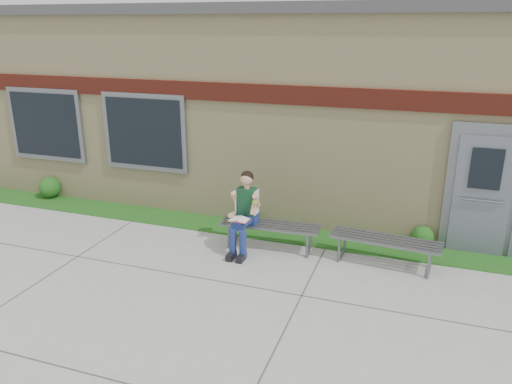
% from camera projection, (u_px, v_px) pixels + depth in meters
% --- Properties ---
extents(ground, '(80.00, 80.00, 0.00)m').
position_uv_depth(ground, '(227.00, 301.00, 7.27)').
color(ground, '#9E9E99').
rests_on(ground, ground).
extents(grass_strip, '(16.00, 0.80, 0.02)m').
position_uv_depth(grass_strip, '(278.00, 233.00, 9.59)').
color(grass_strip, '#174312').
rests_on(grass_strip, ground).
extents(school_building, '(16.20, 6.22, 4.20)m').
position_uv_depth(school_building, '(320.00, 99.00, 11.95)').
color(school_building, beige).
rests_on(school_building, ground).
extents(bench_left, '(1.80, 0.59, 0.46)m').
position_uv_depth(bench_left, '(270.00, 230.00, 8.88)').
color(bench_left, slate).
rests_on(bench_left, ground).
extents(bench_right, '(1.83, 0.65, 0.47)m').
position_uv_depth(bench_right, '(385.00, 245.00, 8.26)').
color(bench_right, slate).
rests_on(bench_right, ground).
extents(girl, '(0.52, 0.86, 1.42)m').
position_uv_depth(girl, '(244.00, 211.00, 8.69)').
color(girl, navy).
rests_on(girl, ground).
extents(shrub_west, '(0.48, 0.48, 0.48)m').
position_uv_depth(shrub_west, '(50.00, 187.00, 11.45)').
color(shrub_west, '#174312').
rests_on(shrub_west, grass_strip).
extents(shrub_mid, '(0.32, 0.32, 0.32)m').
position_uv_depth(shrub_mid, '(248.00, 216.00, 9.98)').
color(shrub_mid, '#174312').
rests_on(shrub_mid, grass_strip).
extents(shrub_east, '(0.39, 0.39, 0.39)m').
position_uv_depth(shrub_east, '(423.00, 236.00, 8.94)').
color(shrub_east, '#174312').
rests_on(shrub_east, grass_strip).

